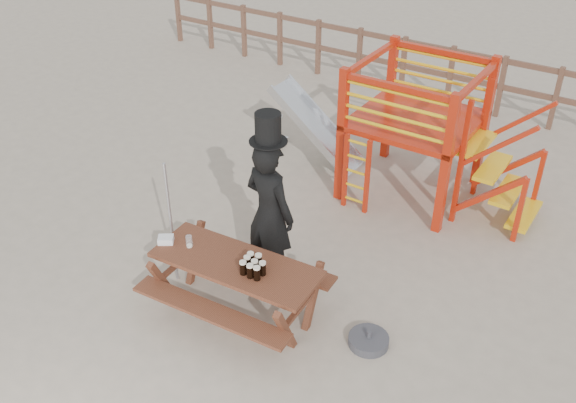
% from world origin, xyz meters
% --- Properties ---
extents(ground, '(60.00, 60.00, 0.00)m').
position_xyz_m(ground, '(0.00, 0.00, 0.00)').
color(ground, tan).
rests_on(ground, ground).
extents(back_fence, '(15.09, 0.09, 1.20)m').
position_xyz_m(back_fence, '(0.00, 7.00, 0.74)').
color(back_fence, brown).
rests_on(back_fence, ground).
extents(playground_fort, '(4.71, 1.84, 2.10)m').
position_xyz_m(playground_fort, '(0.12, 3.58, 1.07)').
color(playground_fort, '#B7220C').
rests_on(playground_fort, ground).
extents(picnic_table, '(2.07, 1.49, 0.77)m').
position_xyz_m(picnic_table, '(-0.34, -0.12, 0.48)').
color(picnic_table, brown).
rests_on(picnic_table, ground).
extents(man_with_hat, '(0.78, 0.58, 2.32)m').
position_xyz_m(man_with_hat, '(-0.40, 0.65, 1.04)').
color(man_with_hat, black).
rests_on(man_with_hat, ground).
extents(metal_pole, '(0.04, 0.04, 1.70)m').
position_xyz_m(metal_pole, '(-1.38, -0.04, 0.85)').
color(metal_pole, '#B2B2B7').
rests_on(metal_pole, ground).
extents(parasol_base, '(0.46, 0.46, 0.20)m').
position_xyz_m(parasol_base, '(1.22, 0.26, 0.05)').
color(parasol_base, '#3A3A40').
rests_on(parasol_base, ground).
extents(paper_bag, '(0.23, 0.22, 0.08)m').
position_xyz_m(paper_bag, '(-1.26, -0.28, 0.81)').
color(paper_bag, white).
rests_on(paper_bag, picnic_table).
extents(stout_pints, '(0.29, 0.28, 0.17)m').
position_xyz_m(stout_pints, '(-0.07, -0.16, 0.85)').
color(stout_pints, black).
rests_on(stout_pints, picnic_table).
extents(empty_glasses, '(0.08, 0.08, 0.15)m').
position_xyz_m(empty_glasses, '(-0.98, -0.19, 0.84)').
color(empty_glasses, silver).
rests_on(empty_glasses, picnic_table).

